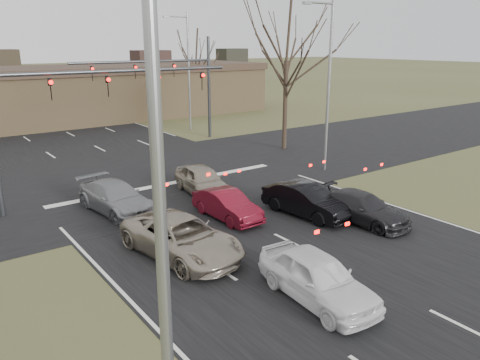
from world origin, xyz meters
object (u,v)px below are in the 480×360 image
object	(u,v)px
mast_arm_near	(65,98)
streetlight_left	(171,195)
streetlight_right_near	(327,77)
car_silver_ahead	(202,180)
streetlight_right_far	(187,66)
car_black_hatch	(307,200)
car_charcoal_sedan	(362,208)
mast_arm_far	(178,77)
car_white_sedan	(317,277)
car_silver_suv	(182,237)
car_grey_ahead	(116,197)
car_red_ahead	(227,205)
building	(66,94)

from	to	relation	value
mast_arm_near	streetlight_left	xyz separation A→B (m)	(-3.59, -17.00, 0.51)
streetlight_right_near	car_silver_ahead	size ratio (longest dim) A/B	2.33
streetlight_right_far	car_black_hatch	xyz separation A→B (m)	(-6.71, -22.03, -4.87)
car_silver_ahead	car_black_hatch	bearing A→B (deg)	-61.36
mast_arm_near	car_charcoal_sedan	size ratio (longest dim) A/B	2.75
car_silver_ahead	streetlight_right_far	bearing A→B (deg)	69.59
mast_arm_far	streetlight_right_near	xyz separation A→B (m)	(2.64, -13.00, 0.57)
streetlight_right_far	car_white_sedan	size ratio (longest dim) A/B	2.30
car_silver_suv	car_grey_ahead	size ratio (longest dim) A/B	1.10
car_white_sedan	car_red_ahead	size ratio (longest dim) A/B	1.14
building	car_grey_ahead	distance (m)	28.22
car_white_sedan	car_black_hatch	size ratio (longest dim) A/B	1.00
car_charcoal_sedan	car_grey_ahead	xyz separation A→B (m)	(-8.14, 7.53, 0.05)
mast_arm_near	car_white_sedan	world-z (taller)	mast_arm_near
mast_arm_near	car_grey_ahead	size ratio (longest dim) A/B	2.55
streetlight_right_far	car_black_hatch	bearing A→B (deg)	-106.95
car_silver_ahead	mast_arm_near	bearing A→B (deg)	163.81
building	car_red_ahead	distance (m)	31.38
streetlight_right_far	streetlight_right_near	bearing A→B (deg)	-91.68
mast_arm_near	car_black_hatch	world-z (taller)	mast_arm_near
car_white_sedan	mast_arm_far	bearing A→B (deg)	74.81
car_silver_suv	car_silver_ahead	distance (m)	7.36
mast_arm_far	car_silver_suv	size ratio (longest dim) A/B	2.13
mast_arm_near	car_silver_suv	bearing A→B (deg)	-81.64
building	car_silver_ahead	distance (m)	27.64
car_silver_ahead	car_white_sedan	bearing A→B (deg)	-96.18
streetlight_left	car_silver_ahead	distance (m)	17.88
car_white_sedan	mast_arm_near	bearing A→B (deg)	107.20
building	streetlight_left	world-z (taller)	streetlight_left
car_silver_suv	building	bearing A→B (deg)	72.00
mast_arm_far	car_black_hatch	distance (m)	18.88
mast_arm_near	car_charcoal_sedan	bearing A→B (deg)	-47.29
mast_arm_far	car_silver_ahead	size ratio (longest dim) A/B	2.59
streetlight_right_far	car_white_sedan	bearing A→B (deg)	-112.76
mast_arm_far	streetlight_left	distance (m)	30.89
car_charcoal_sedan	car_white_sedan	bearing A→B (deg)	-155.93
car_red_ahead	car_grey_ahead	bearing A→B (deg)	133.03
car_charcoal_sedan	car_silver_ahead	world-z (taller)	car_silver_ahead
car_black_hatch	car_silver_ahead	distance (m)	5.89
car_white_sedan	streetlight_right_near	bearing A→B (deg)	47.95
car_white_sedan	car_silver_ahead	world-z (taller)	car_white_sedan
streetlight_right_near	car_silver_ahead	distance (m)	9.65
streetlight_left	streetlight_right_near	xyz separation A→B (m)	(17.64, 14.00, 0.00)
mast_arm_near	streetlight_left	world-z (taller)	streetlight_left
car_charcoal_sedan	car_black_hatch	bearing A→B (deg)	120.29
building	streetlight_right_near	size ratio (longest dim) A/B	4.24
mast_arm_near	mast_arm_far	size ratio (longest dim) A/B	1.09
streetlight_left	streetlight_right_far	xyz separation A→B (m)	(18.14, 31.00, 0.00)
streetlight_left	car_charcoal_sedan	distance (m)	15.42
mast_arm_near	car_silver_ahead	size ratio (longest dim) A/B	2.83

